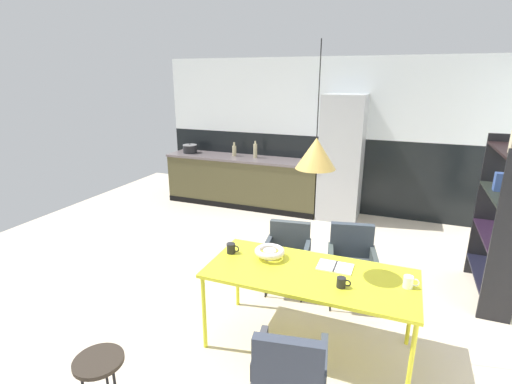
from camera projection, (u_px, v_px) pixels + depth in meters
ground_plane at (254, 305)px, 4.04m from camera, size 8.83×8.83×0.00m
back_wall_splashback_dark at (323, 173)px, 6.81m from camera, size 6.01×0.12×1.33m
back_wall_panel_upper at (327, 98)px, 6.41m from camera, size 6.01×0.12×1.33m
kitchen_counter at (243, 181)px, 7.05m from camera, size 2.90×0.63×0.91m
refrigerator_column at (341, 158)px, 6.25m from camera, size 0.67×0.60×2.07m
dining_table at (310, 277)px, 3.23m from camera, size 1.77×0.79×0.74m
armchair_head_of_table at (351, 254)px, 4.01m from camera, size 0.56×0.55×0.83m
armchair_facing_counter at (290, 365)px, 2.52m from camera, size 0.55×0.54×0.79m
armchair_far_side at (288, 248)px, 4.24m from camera, size 0.54×0.53×0.76m
fruit_bowl at (270, 252)px, 3.45m from camera, size 0.28×0.28×0.09m
open_book at (335, 267)px, 3.29m from camera, size 0.30×0.21×0.02m
mug_white_ceramic at (231, 248)px, 3.55m from camera, size 0.13×0.08×0.10m
mug_dark_espresso at (342, 282)px, 2.98m from camera, size 0.11×0.07×0.08m
mug_glass_clear at (409, 282)px, 2.97m from camera, size 0.12×0.08×0.10m
cooking_pot at (190, 149)px, 7.27m from camera, size 0.27×0.27×0.18m
bottle_wine_green at (234, 150)px, 6.99m from camera, size 0.08×0.08×0.26m
bottle_spice_small at (255, 151)px, 6.83m from camera, size 0.07×0.07×0.31m
side_stool at (99, 365)px, 2.60m from camera, size 0.34×0.34×0.49m
open_shelf_unit at (501, 218)px, 3.91m from camera, size 0.30×1.03×1.86m
pendant_lamp_over_table_near at (316, 153)px, 2.92m from camera, size 0.32×0.32×0.95m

